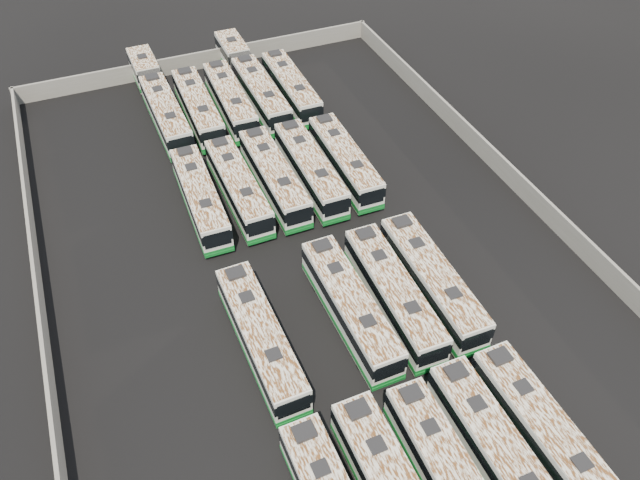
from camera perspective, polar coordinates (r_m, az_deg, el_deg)
The scene contains 19 objects.
ground at distance 55.36m, azimuth -1.02°, elevation -1.52°, with size 140.00×140.00×0.00m, color black.
perimeter_wall at distance 54.58m, azimuth -1.04°, elevation -0.71°, with size 45.20×73.20×2.20m.
bus_front_center at distance 42.44m, azimuth 11.76°, elevation -20.53°, with size 2.87×12.97×3.65m.
bus_front_right at distance 43.83m, azimuth 15.93°, elevation -18.26°, with size 2.85×13.23×3.73m.
bus_front_far_right at distance 45.36m, azimuth 19.87°, elevation -16.46°, with size 3.08×13.34×3.75m.
bus_midfront_far_left at distance 47.37m, azimuth -5.42°, elevation -8.89°, with size 3.09×13.30×3.73m.
bus_midfront_center at distance 49.05m, azimuth 2.78°, elevation -6.13°, with size 2.98×13.36×3.76m.
bus_midfront_right at distance 50.19m, azimuth 6.72°, elevation -4.92°, with size 3.13×13.45×3.78m.
bus_midfront_far_right at distance 51.57m, azimuth 10.19°, elevation -3.68°, with size 3.02×13.54×3.81m.
bus_midback_far_left at distance 59.44m, azimuth -10.89°, elevation 3.84°, with size 2.98×13.00×3.65m.
bus_midback_left at distance 60.05m, azimuth -7.47°, elevation 4.83°, with size 2.93×13.07×3.67m.
bus_midback_center at distance 60.82m, azimuth -4.20°, elevation 5.76°, with size 2.87×13.28×3.74m.
bus_midback_right at distance 61.65m, azimuth -0.89°, elevation 6.50°, with size 2.90×13.33×3.75m.
bus_midback_far_right at distance 62.82m, azimuth 2.27°, elevation 7.24°, with size 2.95×13.04×3.66m.
bus_back_far_left at distance 74.58m, azimuth -14.53°, elevation 12.41°, with size 3.20×20.76×3.76m.
bus_back_left at distance 71.96m, azimuth -11.06°, elevation 11.77°, with size 2.96×13.31×3.75m.
bus_back_center at distance 72.66m, azimuth -8.19°, elevation 12.51°, with size 3.10×13.36×3.75m.
bus_back_right at distance 76.37m, azimuth -6.31°, elevation 14.39°, with size 2.91×20.78×3.77m.
bus_back_far_right at distance 74.44m, azimuth -2.65°, elevation 13.73°, with size 2.90×13.16×3.70m.
Camera 1 is at (-13.90, -36.00, 39.69)m, focal length 35.00 mm.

